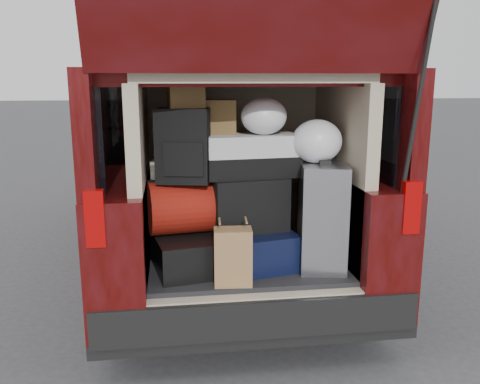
{
  "coord_description": "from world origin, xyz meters",
  "views": [
    {
      "loc": [
        -0.46,
        -2.93,
        1.73
      ],
      "look_at": [
        -0.03,
        0.2,
        1.02
      ],
      "focal_mm": 38.0,
      "sensor_mm": 36.0,
      "label": 1
    }
  ],
  "objects_px": {
    "silver_roller": "(322,215)",
    "twotone_duffel": "(251,155)",
    "black_soft_case": "(248,203)",
    "kraft_bag": "(233,257)",
    "navy_hardshell": "(254,246)",
    "black_hardshell": "(187,251)",
    "backpack": "(183,146)",
    "red_duffel": "(190,206)"
  },
  "relations": [
    {
      "from": "kraft_bag",
      "to": "red_duffel",
      "type": "height_order",
      "value": "red_duffel"
    },
    {
      "from": "navy_hardshell",
      "to": "red_duffel",
      "type": "distance_m",
      "value": 0.49
    },
    {
      "from": "silver_roller",
      "to": "backpack",
      "type": "xyz_separation_m",
      "value": [
        -0.86,
        0.05,
        0.45
      ]
    },
    {
      "from": "kraft_bag",
      "to": "silver_roller",
      "type": "bearing_deg",
      "value": 26.35
    },
    {
      "from": "navy_hardshell",
      "to": "twotone_duffel",
      "type": "bearing_deg",
      "value": 91.12
    },
    {
      "from": "backpack",
      "to": "twotone_duffel",
      "type": "bearing_deg",
      "value": 22.63
    },
    {
      "from": "black_hardshell",
      "to": "navy_hardshell",
      "type": "distance_m",
      "value": 0.43
    },
    {
      "from": "navy_hardshell",
      "to": "twotone_duffel",
      "type": "height_order",
      "value": "twotone_duffel"
    },
    {
      "from": "black_hardshell",
      "to": "twotone_duffel",
      "type": "relative_size",
      "value": 0.94
    },
    {
      "from": "silver_roller",
      "to": "twotone_duffel",
      "type": "bearing_deg",
      "value": 172.77
    },
    {
      "from": "black_soft_case",
      "to": "backpack",
      "type": "distance_m",
      "value": 0.55
    },
    {
      "from": "black_hardshell",
      "to": "black_soft_case",
      "type": "distance_m",
      "value": 0.49
    },
    {
      "from": "navy_hardshell",
      "to": "twotone_duffel",
      "type": "relative_size",
      "value": 0.91
    },
    {
      "from": "black_hardshell",
      "to": "navy_hardshell",
      "type": "xyz_separation_m",
      "value": [
        0.43,
        0.02,
        0.01
      ]
    },
    {
      "from": "black_hardshell",
      "to": "silver_roller",
      "type": "height_order",
      "value": "silver_roller"
    },
    {
      "from": "navy_hardshell",
      "to": "silver_roller",
      "type": "bearing_deg",
      "value": -22.56
    },
    {
      "from": "silver_roller",
      "to": "backpack",
      "type": "relative_size",
      "value": 1.48
    },
    {
      "from": "red_duffel",
      "to": "twotone_duffel",
      "type": "relative_size",
      "value": 0.88
    },
    {
      "from": "kraft_bag",
      "to": "black_soft_case",
      "type": "xyz_separation_m",
      "value": [
        0.14,
        0.33,
        0.23
      ]
    },
    {
      "from": "black_hardshell",
      "to": "black_soft_case",
      "type": "bearing_deg",
      "value": -6.99
    },
    {
      "from": "black_hardshell",
      "to": "kraft_bag",
      "type": "bearing_deg",
      "value": -60.39
    },
    {
      "from": "red_duffel",
      "to": "kraft_bag",
      "type": "bearing_deg",
      "value": -65.44
    },
    {
      "from": "red_duffel",
      "to": "silver_roller",
      "type": "bearing_deg",
      "value": -16.07
    },
    {
      "from": "silver_roller",
      "to": "black_soft_case",
      "type": "height_order",
      "value": "silver_roller"
    },
    {
      "from": "navy_hardshell",
      "to": "kraft_bag",
      "type": "distance_m",
      "value": 0.37
    },
    {
      "from": "kraft_bag",
      "to": "backpack",
      "type": "bearing_deg",
      "value": 136.51
    },
    {
      "from": "navy_hardshell",
      "to": "red_duffel",
      "type": "relative_size",
      "value": 1.04
    },
    {
      "from": "navy_hardshell",
      "to": "kraft_bag",
      "type": "relative_size",
      "value": 1.59
    },
    {
      "from": "kraft_bag",
      "to": "black_soft_case",
      "type": "relative_size",
      "value": 0.72
    },
    {
      "from": "black_hardshell",
      "to": "navy_hardshell",
      "type": "relative_size",
      "value": 1.04
    },
    {
      "from": "kraft_bag",
      "to": "black_soft_case",
      "type": "bearing_deg",
      "value": 71.41
    },
    {
      "from": "black_soft_case",
      "to": "backpack",
      "type": "relative_size",
      "value": 1.05
    },
    {
      "from": "black_soft_case",
      "to": "red_duffel",
      "type": "bearing_deg",
      "value": 167.82
    },
    {
      "from": "black_soft_case",
      "to": "kraft_bag",
      "type": "bearing_deg",
      "value": -121.72
    },
    {
      "from": "black_hardshell",
      "to": "red_duffel",
      "type": "distance_m",
      "value": 0.28
    },
    {
      "from": "navy_hardshell",
      "to": "kraft_bag",
      "type": "height_order",
      "value": "kraft_bag"
    },
    {
      "from": "navy_hardshell",
      "to": "black_soft_case",
      "type": "distance_m",
      "value": 0.29
    },
    {
      "from": "navy_hardshell",
      "to": "backpack",
      "type": "distance_m",
      "value": 0.8
    },
    {
      "from": "black_hardshell",
      "to": "kraft_bag",
      "type": "height_order",
      "value": "kraft_bag"
    },
    {
      "from": "black_hardshell",
      "to": "backpack",
      "type": "xyz_separation_m",
      "value": [
        -0.01,
        -0.01,
        0.67
      ]
    },
    {
      "from": "kraft_bag",
      "to": "backpack",
      "type": "relative_size",
      "value": 0.75
    },
    {
      "from": "black_hardshell",
      "to": "kraft_bag",
      "type": "xyz_separation_m",
      "value": [
        0.26,
        -0.3,
        0.06
      ]
    }
  ]
}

